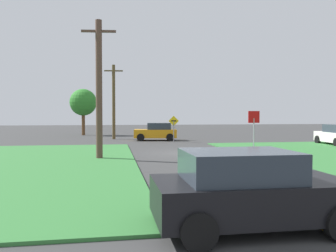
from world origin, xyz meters
name	(u,v)px	position (x,y,z in m)	size (l,w,h in m)	color
ground_plane	(184,153)	(0.00, 0.00, 0.00)	(120.00, 120.00, 0.00)	#393939
grass_verge_left	(4,166)	(-9.22, -4.00, 0.04)	(12.00, 20.00, 0.08)	#347737
lane_stripe_center	(227,176)	(0.00, -8.00, 0.01)	(0.20, 14.00, 0.01)	yellow
stop_sign	(254,123)	(4.30, -0.54, 1.82)	(0.74, 0.07, 2.60)	#9EA0A8
car_approaching_junction	(156,132)	(-0.37, 10.65, 0.80)	(4.06, 2.36, 1.62)	orange
car_behind_on_main_road	(248,190)	(-1.55, -13.76, 0.81)	(4.03, 2.15, 1.62)	black
utility_pole_near	(99,88)	(-5.02, -2.14, 3.75)	(1.80, 0.34, 7.32)	brown
utility_pole_mid	(114,101)	(-4.24, 12.98, 3.72)	(1.80, 0.30, 7.20)	brown
direction_sign	(174,126)	(0.89, 8.53, 1.42)	(0.90, 0.18, 2.29)	slate
oak_tree_left	(83,103)	(-7.72, 19.95, 3.79)	(3.09, 3.09, 5.37)	brown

